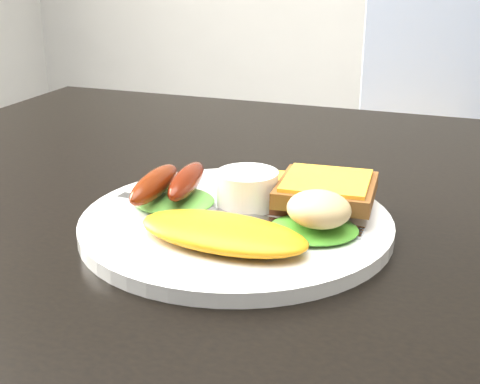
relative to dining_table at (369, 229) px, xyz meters
name	(u,v)px	position (x,y,z in m)	size (l,w,h in m)	color
dining_table	(369,229)	(0.00, 0.00, 0.00)	(1.20, 0.80, 0.04)	black
dining_chair	(415,160)	(-0.06, 1.15, -0.28)	(0.36, 0.36, 0.04)	tan
plate	(236,224)	(-0.10, -0.09, 0.03)	(0.27, 0.27, 0.01)	white
lettuce_left	(174,200)	(-0.17, -0.08, 0.04)	(0.08, 0.07, 0.01)	#418D2F
lettuce_right	(313,229)	(-0.03, -0.10, 0.04)	(0.07, 0.07, 0.01)	#349224
omelette	(223,232)	(-0.09, -0.14, 0.04)	(0.14, 0.07, 0.02)	#FFB119
sausage_a	(155,184)	(-0.18, -0.09, 0.05)	(0.02, 0.09, 0.02)	#662F0D
sausage_b	(187,181)	(-0.16, -0.07, 0.05)	(0.02, 0.09, 0.02)	#5A1F0D
ramekin	(247,189)	(-0.10, -0.06, 0.05)	(0.05, 0.05, 0.03)	white
toast_a	(280,193)	(-0.08, -0.03, 0.04)	(0.08, 0.08, 0.01)	brown
toast_b	(326,190)	(-0.03, -0.05, 0.05)	(0.08, 0.08, 0.01)	brown
potato_salad	(319,209)	(-0.03, -0.10, 0.06)	(0.05, 0.05, 0.03)	beige
fork	(201,210)	(-0.13, -0.09, 0.03)	(0.17, 0.01, 0.00)	#ADAFB7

